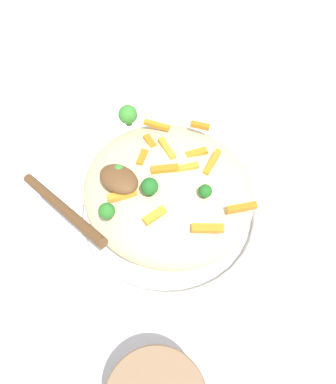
{
  "coord_description": "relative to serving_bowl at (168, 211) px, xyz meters",
  "views": [
    {
      "loc": [
        0.17,
        -0.23,
        0.54
      ],
      "look_at": [
        0.0,
        0.0,
        0.08
      ],
      "focal_mm": 35.92,
      "sensor_mm": 36.0,
      "label": 1
    }
  ],
  "objects": [
    {
      "name": "carrot_piece_8",
      "position": [
        0.11,
        0.01,
        0.1
      ],
      "size": [
        0.03,
        0.03,
        0.01
      ],
      "primitive_type": "cube",
      "rotation": [
        0.0,
        0.0,
        0.83
      ],
      "color": "orange",
      "rests_on": "pasta_mound"
    },
    {
      "name": "carrot_piece_4",
      "position": [
        -0.03,
        -0.06,
        0.1
      ],
      "size": [
        0.03,
        0.03,
        0.01
      ],
      "primitive_type": "cube",
      "rotation": [
        0.0,
        0.0,
        0.87
      ],
      "color": "orange",
      "rests_on": "pasta_mound"
    },
    {
      "name": "broccoli_floret_0",
      "position": [
        0.06,
        0.0,
        0.11
      ],
      "size": [
        0.02,
        0.02,
        0.02
      ],
      "color": "#205B1C",
      "rests_on": "pasta_mound"
    },
    {
      "name": "carrot_piece_2",
      "position": [
        -0.02,
        0.03,
        0.11
      ],
      "size": [
        0.04,
        0.03,
        0.01
      ],
      "primitive_type": "cube",
      "rotation": [
        0.0,
        0.0,
        2.67
      ],
      "color": "orange",
      "rests_on": "pasta_mound"
    },
    {
      "name": "carrot_piece_0",
      "position": [
        -0.01,
        -0.0,
        0.11
      ],
      "size": [
        0.03,
        0.03,
        0.01
      ],
      "primitive_type": "cube",
      "rotation": [
        0.0,
        0.0,
        3.88
      ],
      "color": "orange",
      "rests_on": "pasta_mound"
    },
    {
      "name": "carrot_piece_9",
      "position": [
        -0.04,
        0.0,
        0.1
      ],
      "size": [
        0.02,
        0.03,
        0.01
      ],
      "primitive_type": "cube",
      "rotation": [
        0.0,
        0.0,
        1.91
      ],
      "color": "orange",
      "rests_on": "pasta_mound"
    },
    {
      "name": "carrot_piece_12",
      "position": [
        0.09,
        -0.04,
        0.1
      ],
      "size": [
        0.04,
        0.03,
        0.01
      ],
      "primitive_type": "cube",
      "rotation": [
        0.0,
        0.0,
        3.75
      ],
      "color": "orange",
      "rests_on": "pasta_mound"
    },
    {
      "name": "carrot_piece_3",
      "position": [
        0.02,
        0.02,
        0.11
      ],
      "size": [
        0.03,
        0.03,
        0.01
      ],
      "primitive_type": "cube",
      "rotation": [
        0.0,
        0.0,
        0.88
      ],
      "color": "orange",
      "rests_on": "pasta_mound"
    },
    {
      "name": "broccoli_floret_3",
      "position": [
        -0.1,
        0.04,
        0.12
      ],
      "size": [
        0.03,
        0.03,
        0.03
      ],
      "color": "#377928",
      "rests_on": "pasta_mound"
    },
    {
      "name": "carrot_piece_6",
      "position": [
        0.01,
        0.05,
        0.1
      ],
      "size": [
        0.03,
        0.03,
        0.01
      ],
      "primitive_type": "cube",
      "rotation": [
        0.0,
        0.0,
        4.11
      ],
      "color": "orange",
      "rests_on": "pasta_mound"
    },
    {
      "name": "carrot_piece_5",
      "position": [
        -0.01,
        0.1,
        0.1
      ],
      "size": [
        0.03,
        0.02,
        0.01
      ],
      "primitive_type": "cube",
      "rotation": [
        0.0,
        0.0,
        0.34
      ],
      "color": "orange",
      "rests_on": "pasta_mound"
    },
    {
      "name": "serving_spoon",
      "position": [
        -0.05,
        -0.08,
        0.12
      ],
      "size": [
        0.17,
        0.12,
        0.07
      ],
      "color": "brown",
      "rests_on": "pasta_mound"
    },
    {
      "name": "broccoli_floret_4",
      "position": [
        -0.0,
        -0.04,
        0.12
      ],
      "size": [
        0.02,
        0.02,
        0.03
      ],
      "color": "#205B1C",
      "rests_on": "pasta_mound"
    },
    {
      "name": "carrot_piece_10",
      "position": [
        0.02,
        -0.06,
        0.1
      ],
      "size": [
        0.02,
        0.03,
        0.01
      ],
      "primitive_type": "cube",
      "rotation": [
        0.0,
        0.0,
        1.27
      ],
      "color": "orange",
      "rests_on": "pasta_mound"
    },
    {
      "name": "carrot_piece_1",
      "position": [
        0.04,
        0.05,
        0.1
      ],
      "size": [
        0.01,
        0.04,
        0.01
      ],
      "primitive_type": "cube",
      "rotation": [
        0.0,
        0.0,
        4.85
      ],
      "color": "orange",
      "rests_on": "pasta_mound"
    },
    {
      "name": "serving_bowl",
      "position": [
        0.0,
        0.0,
        0.0
      ],
      "size": [
        0.29,
        0.29,
        0.04
      ],
      "color": "silver",
      "rests_on": "ground_plane"
    },
    {
      "name": "carrot_piece_7",
      "position": [
        -0.06,
        0.06,
        0.1
      ],
      "size": [
        0.04,
        0.02,
        0.01
      ],
      "primitive_type": "cube",
      "rotation": [
        0.0,
        0.0,
        3.43
      ],
      "color": "orange",
      "rests_on": "pasta_mound"
    },
    {
      "name": "broccoli_floret_2",
      "position": [
        -0.05,
        -0.04,
        0.11
      ],
      "size": [
        0.02,
        0.02,
        0.02
      ],
      "color": "#377928",
      "rests_on": "pasta_mound"
    },
    {
      "name": "pasta_mound",
      "position": [
        0.0,
        0.0,
        0.06
      ],
      "size": [
        0.25,
        0.23,
        0.1
      ],
      "primitive_type": "ellipsoid",
      "color": "beige",
      "rests_on": "serving_bowl"
    },
    {
      "name": "ground_plane",
      "position": [
        0.0,
        0.0,
        -0.02
      ],
      "size": [
        2.4,
        2.4,
        0.0
      ],
      "primitive_type": "plane",
      "color": "silver"
    },
    {
      "name": "carrot_piece_11",
      "position": [
        -0.05,
        0.03,
        0.1
      ],
      "size": [
        0.03,
        0.02,
        0.01
      ],
      "primitive_type": "cube",
      "rotation": [
        0.0,
        0.0,
        2.7
      ],
      "color": "orange",
      "rests_on": "pasta_mound"
    },
    {
      "name": "broccoli_floret_1",
      "position": [
        -0.02,
        -0.09,
        0.11
      ],
      "size": [
        0.02,
        0.02,
        0.02
      ],
      "color": "#296820",
      "rests_on": "pasta_mound"
    }
  ]
}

